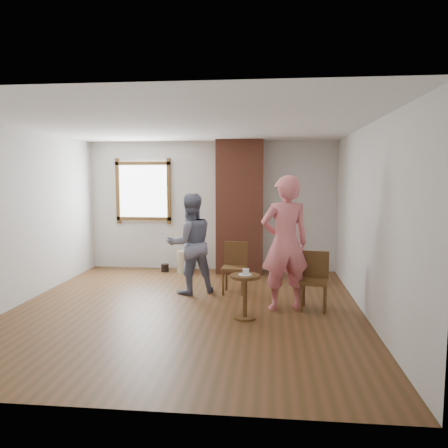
{
  "coord_description": "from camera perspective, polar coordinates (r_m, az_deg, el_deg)",
  "views": [
    {
      "loc": [
        1.18,
        -6.02,
        1.89
      ],
      "look_at": [
        0.47,
        0.8,
        1.15
      ],
      "focal_mm": 35.0,
      "sensor_mm": 36.0,
      "label": 1
    }
  ],
  "objects": [
    {
      "name": "dining_chair_left",
      "position": [
        7.19,
        1.42,
        -5.29
      ],
      "size": [
        0.41,
        0.41,
        0.83
      ],
      "rotation": [
        0.0,
        0.0,
        -0.07
      ],
      "color": "brown",
      "rests_on": "ground"
    },
    {
      "name": "room_shell",
      "position": [
        6.74,
        -4.61,
        5.45
      ],
      "size": [
        5.04,
        5.52,
        2.62
      ],
      "color": "silver",
      "rests_on": "ground"
    },
    {
      "name": "man",
      "position": [
        7.1,
        -4.43,
        -2.58
      ],
      "size": [
        0.99,
        0.91,
        1.63
      ],
      "primitive_type": "imported",
      "rotation": [
        0.0,
        0.0,
        3.63
      ],
      "color": "black",
      "rests_on": "ground"
    },
    {
      "name": "dark_pot",
      "position": [
        8.86,
        -7.72,
        -5.7
      ],
      "size": [
        0.2,
        0.2,
        0.15
      ],
      "primitive_type": "cylinder",
      "rotation": [
        0.0,
        0.0,
        0.4
      ],
      "color": "black",
      "rests_on": "ground"
    },
    {
      "name": "stoneware_crock",
      "position": [
        8.75,
        -5.08,
        -4.91
      ],
      "size": [
        0.37,
        0.37,
        0.43
      ],
      "primitive_type": "cylinder",
      "rotation": [
        0.0,
        0.0,
        -0.13
      ],
      "color": "tan",
      "rests_on": "ground"
    },
    {
      "name": "cake_plate",
      "position": [
        5.83,
        2.77,
        -6.61
      ],
      "size": [
        0.18,
        0.18,
        0.01
      ],
      "primitive_type": "cylinder",
      "color": "white",
      "rests_on": "side_table"
    },
    {
      "name": "dining_chair_right",
      "position": [
        6.43,
        11.75,
        -6.82
      ],
      "size": [
        0.45,
        0.45,
        0.82
      ],
      "rotation": [
        0.0,
        0.0,
        -0.18
      ],
      "color": "brown",
      "rests_on": "ground"
    },
    {
      "name": "cake_slice",
      "position": [
        5.82,
        2.87,
        -6.28
      ],
      "size": [
        0.08,
        0.07,
        0.06
      ],
      "primitive_type": "cube",
      "color": "white",
      "rests_on": "cake_plate"
    },
    {
      "name": "side_table",
      "position": [
        5.87,
        2.76,
        -8.52
      ],
      "size": [
        0.4,
        0.4,
        0.6
      ],
      "color": "brown",
      "rests_on": "ground"
    },
    {
      "name": "ground",
      "position": [
        6.42,
        -4.97,
        -10.99
      ],
      "size": [
        5.5,
        5.5,
        0.0
      ],
      "primitive_type": "plane",
      "color": "brown",
      "rests_on": "ground"
    },
    {
      "name": "person_pink",
      "position": [
        6.23,
        7.96,
        -2.51
      ],
      "size": [
        0.8,
        0.63,
        1.92
      ],
      "primitive_type": "imported",
      "rotation": [
        0.0,
        0.0,
        3.42
      ],
      "color": "#E17077",
      "rests_on": "ground"
    },
    {
      "name": "brick_chimney",
      "position": [
        8.56,
        2.08,
        2.21
      ],
      "size": [
        0.9,
        0.5,
        2.6
      ],
      "primitive_type": "cube",
      "color": "brown",
      "rests_on": "ground"
    }
  ]
}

